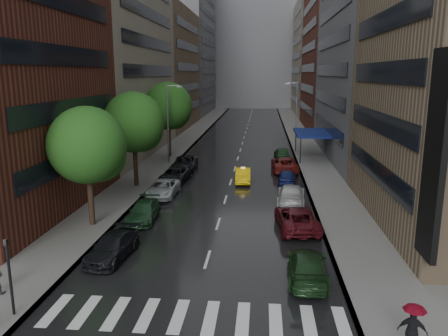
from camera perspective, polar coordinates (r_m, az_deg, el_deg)
The scene contains 19 objects.
ground at distance 21.81m, azimuth -3.56°, elevation -16.12°, with size 220.00×220.00×0.00m, color gray.
road at distance 69.78m, azimuth 2.58°, elevation 3.78°, with size 14.00×140.00×0.01m, color black.
sidewalk_left at distance 70.73m, azimuth -4.74°, elevation 3.92°, with size 4.00×140.00×0.15m, color gray.
sidewalk_right at distance 69.97m, azimuth 9.98°, elevation 3.69°, with size 4.00×140.00×0.15m, color gray.
crosswalk at distance 20.06m, azimuth -3.86°, elevation -18.82°, with size 13.15×2.80×0.01m.
buildings_left at distance 79.98m, azimuth -8.26°, elevation 16.24°, with size 8.00×108.00×38.00m.
buildings_right at distance 76.73m, azimuth 14.62°, elevation 15.44°, with size 8.05×109.10×36.00m.
building_far at distance 137.09m, azimuth 3.96°, elevation 14.67°, with size 40.00×14.00×32.00m, color slate.
tree_near at distance 30.39m, azimuth -17.43°, elevation 2.84°, with size 5.19×5.19×8.28m.
tree_mid at distance 40.34m, azimuth -11.70°, elevation 5.86°, with size 5.50×5.50×8.77m.
tree_far at distance 54.52m, azimuth -7.27°, elevation 8.03°, with size 5.84×5.84×9.31m.
taxi at distance 42.23m, azimuth 2.50°, elevation -0.96°, with size 1.42×4.08×1.35m, color yellow.
parked_cars_left at distance 38.39m, azimuth -7.71°, elevation -2.39°, with size 2.66×28.44×1.47m.
parked_cars_right at distance 38.05m, azimuth 8.56°, elevation -2.45°, with size 3.04×36.68×1.58m.
ped_red_umbrella at distance 18.39m, azimuth 23.47°, elevation -18.28°, with size 1.13×0.82×2.01m.
traffic_light at distance 21.04m, azimuth -26.26°, elevation -11.82°, with size 0.18×0.15×3.45m.
street_lamp_left at distance 50.40m, azimuth -7.26°, elevation 5.99°, with size 1.74×0.22×9.00m.
street_lamp_right at distance 64.35m, azimuth 9.36°, elevation 7.29°, with size 1.74×0.22×9.00m.
awning at distance 54.76m, azimuth 11.36°, elevation 4.50°, with size 4.00×8.00×3.12m.
Camera 1 is at (2.99, -18.94, 10.39)m, focal length 35.00 mm.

